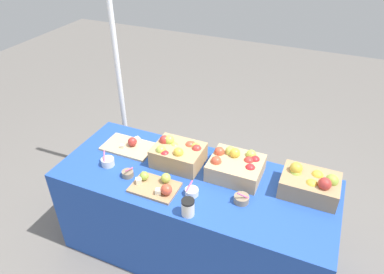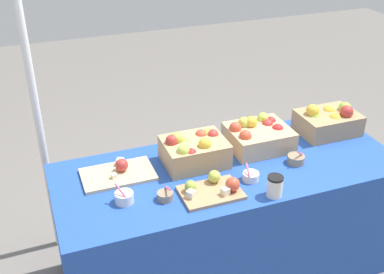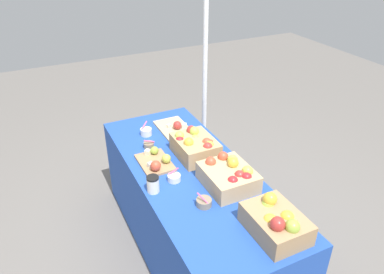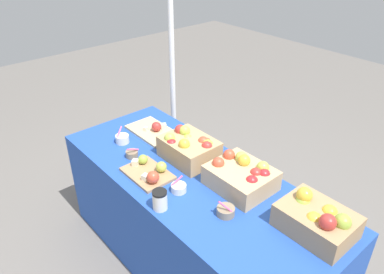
{
  "view_description": "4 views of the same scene",
  "coord_description": "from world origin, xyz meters",
  "px_view_note": "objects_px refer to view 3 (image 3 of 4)",
  "views": [
    {
      "loc": [
        0.71,
        -1.67,
        2.3
      ],
      "look_at": [
        -0.04,
        0.06,
        1.03
      ],
      "focal_mm": 32.82,
      "sensor_mm": 36.0,
      "label": 1
    },
    {
      "loc": [
        -0.96,
        -2.0,
        2.16
      ],
      "look_at": [
        -0.19,
        0.07,
        0.93
      ],
      "focal_mm": 44.84,
      "sensor_mm": 36.0,
      "label": 2
    },
    {
      "loc": [
        1.9,
        -0.91,
        2.22
      ],
      "look_at": [
        -0.13,
        0.07,
        0.92
      ],
      "focal_mm": 34.66,
      "sensor_mm": 36.0,
      "label": 3
    },
    {
      "loc": [
        1.36,
        -1.18,
        2.08
      ],
      "look_at": [
        0.02,
        -0.03,
        1.04
      ],
      "focal_mm": 34.89,
      "sensor_mm": 36.0,
      "label": 4
    }
  ],
  "objects_px": {
    "sample_bowl_near": "(174,178)",
    "sample_bowl_far": "(204,202)",
    "cutting_board_back": "(175,128)",
    "coffee_cup": "(153,184)",
    "sample_bowl_extra": "(146,132)",
    "apple_crate_left": "(276,222)",
    "apple_crate_right": "(195,146)",
    "tent_pole": "(205,70)",
    "sample_bowl_mid": "(149,145)",
    "apple_crate_middle": "(229,176)",
    "cutting_board_front": "(156,161)"
  },
  "relations": [
    {
      "from": "apple_crate_left",
      "to": "sample_bowl_extra",
      "type": "height_order",
      "value": "apple_crate_left"
    },
    {
      "from": "sample_bowl_near",
      "to": "sample_bowl_extra",
      "type": "distance_m",
      "value": 0.67
    },
    {
      "from": "apple_crate_left",
      "to": "cutting_board_back",
      "type": "relative_size",
      "value": 0.94
    },
    {
      "from": "sample_bowl_near",
      "to": "apple_crate_right",
      "type": "bearing_deg",
      "value": 129.28
    },
    {
      "from": "sample_bowl_near",
      "to": "sample_bowl_mid",
      "type": "relative_size",
      "value": 1.04
    },
    {
      "from": "apple_crate_right",
      "to": "sample_bowl_near",
      "type": "xyz_separation_m",
      "value": [
        0.22,
        -0.26,
        -0.06
      ]
    },
    {
      "from": "apple_crate_middle",
      "to": "tent_pole",
      "type": "height_order",
      "value": "tent_pole"
    },
    {
      "from": "cutting_board_back",
      "to": "sample_bowl_extra",
      "type": "relative_size",
      "value": 3.51
    },
    {
      "from": "sample_bowl_far",
      "to": "coffee_cup",
      "type": "distance_m",
      "value": 0.35
    },
    {
      "from": "apple_crate_middle",
      "to": "sample_bowl_near",
      "type": "relative_size",
      "value": 3.96
    },
    {
      "from": "coffee_cup",
      "to": "tent_pole",
      "type": "relative_size",
      "value": 0.05
    },
    {
      "from": "cutting_board_front",
      "to": "sample_bowl_extra",
      "type": "height_order",
      "value": "sample_bowl_extra"
    },
    {
      "from": "sample_bowl_mid",
      "to": "apple_crate_middle",
      "type": "bearing_deg",
      "value": 24.82
    },
    {
      "from": "apple_crate_left",
      "to": "cutting_board_back",
      "type": "bearing_deg",
      "value": -178.8
    },
    {
      "from": "sample_bowl_near",
      "to": "sample_bowl_far",
      "type": "xyz_separation_m",
      "value": [
        0.31,
        0.06,
        0.0
      ]
    },
    {
      "from": "sample_bowl_near",
      "to": "tent_pole",
      "type": "height_order",
      "value": "tent_pole"
    },
    {
      "from": "apple_crate_right",
      "to": "cutting_board_front",
      "type": "bearing_deg",
      "value": -92.73
    },
    {
      "from": "apple_crate_right",
      "to": "tent_pole",
      "type": "xyz_separation_m",
      "value": [
        -0.77,
        0.48,
        0.25
      ]
    },
    {
      "from": "coffee_cup",
      "to": "apple_crate_middle",
      "type": "bearing_deg",
      "value": 72.25
    },
    {
      "from": "sample_bowl_far",
      "to": "coffee_cup",
      "type": "xyz_separation_m",
      "value": [
        -0.26,
        -0.23,
        0.03
      ]
    },
    {
      "from": "sample_bowl_far",
      "to": "coffee_cup",
      "type": "bearing_deg",
      "value": -139.04
    },
    {
      "from": "sample_bowl_extra",
      "to": "cutting_board_back",
      "type": "bearing_deg",
      "value": 83.81
    },
    {
      "from": "apple_crate_middle",
      "to": "tent_pole",
      "type": "relative_size",
      "value": 0.16
    },
    {
      "from": "cutting_board_front",
      "to": "sample_bowl_mid",
      "type": "xyz_separation_m",
      "value": [
        -0.24,
        0.03,
        -0.01
      ]
    },
    {
      "from": "apple_crate_right",
      "to": "coffee_cup",
      "type": "xyz_separation_m",
      "value": [
        0.26,
        -0.43,
        -0.03
      ]
    },
    {
      "from": "sample_bowl_near",
      "to": "sample_bowl_mid",
      "type": "xyz_separation_m",
      "value": [
        -0.47,
        -0.01,
        -0.0
      ]
    },
    {
      "from": "sample_bowl_near",
      "to": "sample_bowl_mid",
      "type": "bearing_deg",
      "value": -179.2
    },
    {
      "from": "cutting_board_front",
      "to": "coffee_cup",
      "type": "bearing_deg",
      "value": -24.53
    },
    {
      "from": "apple_crate_left",
      "to": "coffee_cup",
      "type": "distance_m",
      "value": 0.79
    },
    {
      "from": "sample_bowl_extra",
      "to": "sample_bowl_mid",
      "type": "bearing_deg",
      "value": -13.8
    },
    {
      "from": "cutting_board_back",
      "to": "apple_crate_right",
      "type": "bearing_deg",
      "value": -2.73
    },
    {
      "from": "sample_bowl_far",
      "to": "sample_bowl_mid",
      "type": "bearing_deg",
      "value": -174.92
    },
    {
      "from": "sample_bowl_mid",
      "to": "sample_bowl_extra",
      "type": "distance_m",
      "value": 0.2
    },
    {
      "from": "cutting_board_front",
      "to": "cutting_board_back",
      "type": "distance_m",
      "value": 0.52
    },
    {
      "from": "cutting_board_back",
      "to": "coffee_cup",
      "type": "distance_m",
      "value": 0.82
    },
    {
      "from": "cutting_board_back",
      "to": "sample_bowl_near",
      "type": "relative_size",
      "value": 4.33
    },
    {
      "from": "apple_crate_right",
      "to": "coffee_cup",
      "type": "bearing_deg",
      "value": -58.46
    },
    {
      "from": "sample_bowl_far",
      "to": "coffee_cup",
      "type": "relative_size",
      "value": 0.89
    },
    {
      "from": "sample_bowl_near",
      "to": "sample_bowl_far",
      "type": "relative_size",
      "value": 0.88
    },
    {
      "from": "cutting_board_back",
      "to": "apple_crate_left",
      "type": "bearing_deg",
      "value": 1.2
    },
    {
      "from": "tent_pole",
      "to": "cutting_board_front",
      "type": "bearing_deg",
      "value": -45.7
    },
    {
      "from": "apple_crate_middle",
      "to": "sample_bowl_mid",
      "type": "bearing_deg",
      "value": -155.18
    },
    {
      "from": "cutting_board_front",
      "to": "sample_bowl_near",
      "type": "bearing_deg",
      "value": 9.52
    },
    {
      "from": "sample_bowl_mid",
      "to": "sample_bowl_extra",
      "type": "bearing_deg",
      "value": 166.2
    },
    {
      "from": "cutting_board_back",
      "to": "tent_pole",
      "type": "distance_m",
      "value": 0.66
    },
    {
      "from": "apple_crate_middle",
      "to": "cutting_board_front",
      "type": "height_order",
      "value": "apple_crate_middle"
    },
    {
      "from": "apple_crate_left",
      "to": "apple_crate_right",
      "type": "distance_m",
      "value": 0.9
    },
    {
      "from": "apple_crate_middle",
      "to": "sample_bowl_mid",
      "type": "height_order",
      "value": "apple_crate_middle"
    },
    {
      "from": "sample_bowl_far",
      "to": "apple_crate_right",
      "type": "bearing_deg",
      "value": 159.13
    },
    {
      "from": "sample_bowl_extra",
      "to": "sample_bowl_near",
      "type": "bearing_deg",
      "value": -3.54
    }
  ]
}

